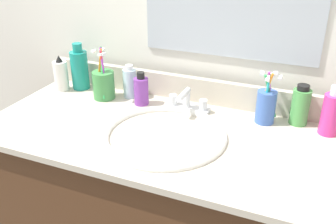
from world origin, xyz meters
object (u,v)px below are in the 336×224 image
Objects in this scene: bottle_cream_purple at (141,90)px; cup_green at (104,84)px; bottle_mouthwash_teal at (80,69)px; bottle_soap_pink at (331,113)px; bottle_gel_clear at (130,83)px; faucet at (187,103)px; bottle_toner_green at (300,106)px; bottle_lotion_white at (61,75)px; cup_blue_plastic at (266,105)px.

bottle_cream_purple is 0.62× the size of cup_green.
bottle_cream_purple is at bearing -8.31° from bottle_mouthwash_teal.
bottle_soap_pink is 1.26× the size of bottle_gel_clear.
bottle_gel_clear is 0.10m from cup_green.
cup_green is at bearing -151.30° from bottle_gel_clear.
bottle_soap_pink is at bearing 2.16° from faucet.
cup_green is at bearing -177.90° from bottle_cream_purple.
bottle_cream_purple is 0.97× the size of bottle_gel_clear.
faucet is 1.28× the size of bottle_gel_clear.
bottle_gel_clear is at bearing -178.06° from bottle_toner_green.
cup_green is at bearing -19.38° from bottle_mouthwash_teal.
bottle_toner_green is at bearing 5.53° from cup_green.
bottle_lotion_white is at bearing -171.35° from bottle_gel_clear.
bottle_lotion_white is at bearing -178.68° from faucet.
bottle_cream_purple is at bearing -176.55° from faucet.
bottle_gel_clear is 0.69× the size of bottle_mouthwash_teal.
bottle_cream_purple is 0.87× the size of bottle_lotion_white.
bottle_lotion_white is (-0.97, -0.03, -0.01)m from bottle_soap_pink.
faucet is 0.26m from cup_blue_plastic.
bottle_gel_clear is 0.90× the size of bottle_lotion_white.
bottle_lotion_white is 0.07m from bottle_mouthwash_teal.
bottle_mouthwash_teal is at bearing 36.68° from bottle_lotion_white.
cup_green reaches higher than faucet.
bottle_mouthwash_teal is (-0.22, 0.00, 0.02)m from bottle_gel_clear.
bottle_soap_pink reaches higher than bottle_gel_clear.
cup_blue_plastic is at bearing 4.01° from bottle_cream_purple.
bottle_lotion_white is at bearing -175.93° from bottle_toner_green.
bottle_toner_green is 1.11× the size of bottle_cream_purple.
bottle_soap_pink is at bearing -20.11° from bottle_toner_green.
faucet is at bearing -175.63° from cup_blue_plastic.
bottle_soap_pink is at bearing -0.89° from bottle_mouthwash_teal.
bottle_cream_purple reaches higher than faucet.
faucet is 1.33× the size of bottle_cream_purple.
cup_green reaches higher than bottle_soap_pink.
bottle_toner_green is at bearing 4.07° from bottle_lotion_white.
bottle_toner_green is 0.82m from bottle_mouthwash_teal.
cup_blue_plastic is at bearing -0.91° from bottle_mouthwash_teal.
bottle_cream_purple is at bearing 2.10° from cup_green.
bottle_toner_green is 0.54m from bottle_cream_purple.
cup_green is at bearing -1.18° from bottle_lotion_white.
bottle_gel_clear is at bearing 178.83° from cup_blue_plastic.
bottle_lotion_white is 0.19m from cup_green.
bottle_toner_green is 0.60m from bottle_gel_clear.
bottle_lotion_white is (-0.51, -0.01, 0.03)m from faucet.
bottle_soap_pink reaches higher than faucet.
bottle_gel_clear is at bearing 8.65° from bottle_lotion_white.
bottle_mouthwash_teal is (-0.45, 0.03, 0.05)m from faucet.
faucet is 1.16× the size of bottle_lotion_white.
faucet is 0.46m from bottle_soap_pink.
bottle_soap_pink reaches higher than bottle_toner_green.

